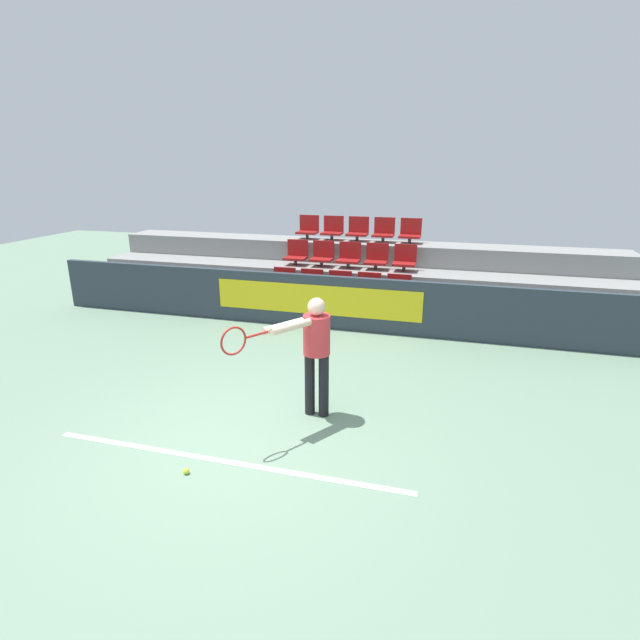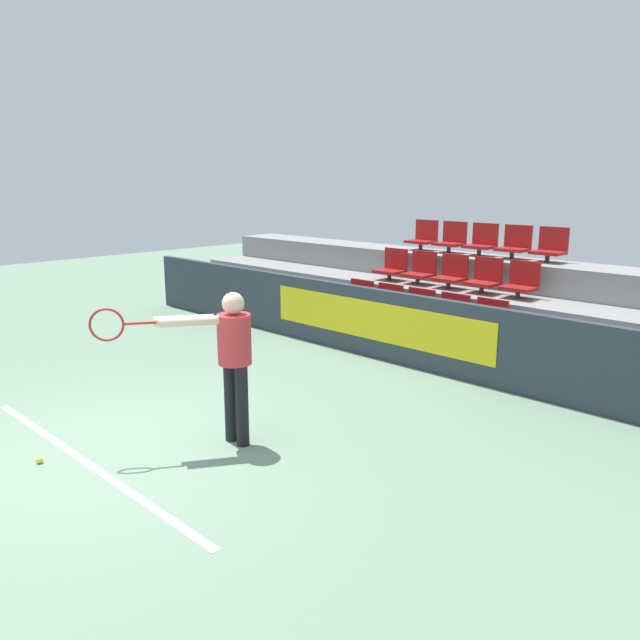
% 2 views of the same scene
% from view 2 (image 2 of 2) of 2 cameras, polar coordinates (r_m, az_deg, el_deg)
% --- Properties ---
extents(ground_plane, '(30.00, 30.00, 0.00)m').
position_cam_2_polar(ground_plane, '(6.64, -18.27, -11.36)').
color(ground_plane, gray).
extents(court_baseline, '(4.21, 0.08, 0.01)m').
position_cam_2_polar(court_baseline, '(6.52, -20.73, -11.98)').
color(court_baseline, white).
rests_on(court_baseline, ground).
extents(barrier_wall, '(11.99, 0.14, 1.05)m').
position_cam_2_polar(barrier_wall, '(9.19, 6.45, -0.58)').
color(barrier_wall, '#2D3842').
rests_on(barrier_wall, ground).
extents(bleacher_tier_front, '(11.59, 0.90, 0.45)m').
position_cam_2_polar(bleacher_tier_front, '(9.68, 8.39, -1.79)').
color(bleacher_tier_front, gray).
rests_on(bleacher_tier_front, ground).
extents(bleacher_tier_middle, '(11.59, 0.90, 0.90)m').
position_cam_2_polar(bleacher_tier_middle, '(10.35, 11.38, 0.35)').
color(bleacher_tier_middle, gray).
rests_on(bleacher_tier_middle, ground).
extents(bleacher_tier_back, '(11.59, 0.90, 1.36)m').
position_cam_2_polar(bleacher_tier_back, '(11.07, 14.00, 2.21)').
color(bleacher_tier_back, gray).
rests_on(bleacher_tier_back, ground).
extents(stadium_chair_0, '(0.48, 0.39, 0.54)m').
position_cam_2_polar(stadium_chair_0, '(10.40, 3.48, 1.95)').
color(stadium_chair_0, '#333333').
rests_on(stadium_chair_0, bleacher_tier_front).
extents(stadium_chair_1, '(0.48, 0.39, 0.54)m').
position_cam_2_polar(stadium_chair_1, '(10.02, 6.09, 1.49)').
color(stadium_chair_1, '#333333').
rests_on(stadium_chair_1, bleacher_tier_front).
extents(stadium_chair_2, '(0.48, 0.39, 0.54)m').
position_cam_2_polar(stadium_chair_2, '(9.67, 8.89, 0.99)').
color(stadium_chair_2, '#333333').
rests_on(stadium_chair_2, bleacher_tier_front).
extents(stadium_chair_3, '(0.48, 0.39, 0.54)m').
position_cam_2_polar(stadium_chair_3, '(9.34, 11.89, 0.44)').
color(stadium_chair_3, '#333333').
rests_on(stadium_chair_3, bleacher_tier_front).
extents(stadium_chair_4, '(0.48, 0.39, 0.54)m').
position_cam_2_polar(stadium_chair_4, '(9.04, 15.11, -0.14)').
color(stadium_chair_4, '#333333').
rests_on(stadium_chair_4, bleacher_tier_front).
extents(stadium_chair_5, '(0.48, 0.39, 0.54)m').
position_cam_2_polar(stadium_chair_5, '(11.01, 6.61, 4.89)').
color(stadium_chair_5, '#333333').
rests_on(stadium_chair_5, bleacher_tier_middle).
extents(stadium_chair_6, '(0.48, 0.39, 0.54)m').
position_cam_2_polar(stadium_chair_6, '(10.66, 9.18, 4.55)').
color(stadium_chair_6, '#333333').
rests_on(stadium_chair_6, bleacher_tier_middle).
extents(stadium_chair_7, '(0.48, 0.39, 0.54)m').
position_cam_2_polar(stadium_chair_7, '(10.33, 11.91, 4.17)').
color(stadium_chair_7, '#333333').
rests_on(stadium_chair_7, bleacher_tier_middle).
extents(stadium_chair_8, '(0.48, 0.39, 0.54)m').
position_cam_2_polar(stadium_chair_8, '(10.02, 14.82, 3.76)').
color(stadium_chair_8, '#333333').
rests_on(stadium_chair_8, bleacher_tier_middle).
extents(stadium_chair_9, '(0.48, 0.39, 0.54)m').
position_cam_2_polar(stadium_chair_9, '(9.74, 17.89, 3.31)').
color(stadium_chair_9, '#333333').
rests_on(stadium_chair_9, bleacher_tier_middle).
extents(stadium_chair_10, '(0.48, 0.39, 0.54)m').
position_cam_2_polar(stadium_chair_10, '(11.69, 9.42, 7.49)').
color(stadium_chair_10, '#333333').
rests_on(stadium_chair_10, bleacher_tier_back).
extents(stadium_chair_11, '(0.48, 0.39, 0.54)m').
position_cam_2_polar(stadium_chair_11, '(11.35, 11.93, 7.24)').
color(stadium_chair_11, '#333333').
rests_on(stadium_chair_11, bleacher_tier_back).
extents(stadium_chair_12, '(0.48, 0.39, 0.54)m').
position_cam_2_polar(stadium_chair_12, '(11.04, 14.58, 6.95)').
color(stadium_chair_12, '#333333').
rests_on(stadium_chair_12, bleacher_tier_back).
extents(stadium_chair_13, '(0.48, 0.39, 0.54)m').
position_cam_2_polar(stadium_chair_13, '(10.76, 17.37, 6.63)').
color(stadium_chair_13, '#333333').
rests_on(stadium_chair_13, bleacher_tier_back).
extents(stadium_chair_14, '(0.48, 0.39, 0.54)m').
position_cam_2_polar(stadium_chair_14, '(10.50, 20.31, 6.28)').
color(stadium_chair_14, '#333333').
rests_on(stadium_chair_14, bleacher_tier_back).
extents(tennis_player, '(0.90, 1.32, 1.57)m').
position_cam_2_polar(tennis_player, '(6.25, -8.43, -2.83)').
color(tennis_player, black).
rests_on(tennis_player, ground).
extents(tennis_ball, '(0.07, 0.07, 0.07)m').
position_cam_2_polar(tennis_ball, '(6.64, -24.26, -11.59)').
color(tennis_ball, '#CCDB33').
rests_on(tennis_ball, ground).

